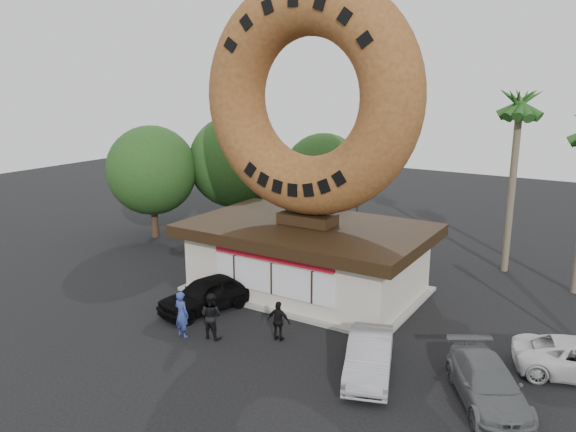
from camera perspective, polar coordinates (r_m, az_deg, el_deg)
The scene contains 14 objects.
ground at distance 22.75m, azimuth -5.79°, elevation -12.18°, with size 90.00×90.00×0.00m, color black.
donut_shop at distance 26.72m, azimuth 1.95°, elevation -4.01°, with size 11.20×7.20×3.80m.
giant_donut at distance 25.47m, azimuth 2.11°, elevation 11.94°, with size 10.63×10.63×2.71m, color #955E2B.
tree_west at distance 36.94m, azimuth -5.42°, elevation 5.49°, with size 6.00×6.00×7.65m.
tree_mid at distance 35.76m, azimuth 3.63°, elevation 4.25°, with size 5.20×5.20×6.63m.
tree_far at distance 36.31m, azimuth -13.67°, elevation 4.52°, with size 5.60×5.60×7.14m.
palm_near at distance 30.58m, azimuth 22.45°, elevation 9.92°, with size 2.60×2.60×9.75m.
street_lamp at distance 35.64m, azimuth 7.45°, elevation 4.88°, with size 2.11×0.20×8.00m.
person_left at distance 22.74m, azimuth -10.75°, elevation -9.77°, with size 0.68×0.45×1.87m, color navy.
person_center at distance 22.45m, azimuth -7.81°, elevation -10.00°, with size 0.90×0.70×1.85m, color black.
person_right at distance 22.09m, azimuth -0.95°, elevation -10.64°, with size 0.94×0.39×1.60m, color black.
car_black at distance 25.05m, azimuth -8.27°, elevation -7.87°, with size 1.77×4.40×1.50m, color black.
car_silver at distance 19.99m, azimuth 8.25°, elevation -13.90°, with size 1.47×4.20×1.38m, color #9B9A9F.
car_grey at distance 19.36m, azimuth 19.63°, elevation -15.75°, with size 1.81×4.46×1.30m, color slate.
Camera 1 is at (12.61, -16.11, 9.94)m, focal length 35.00 mm.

